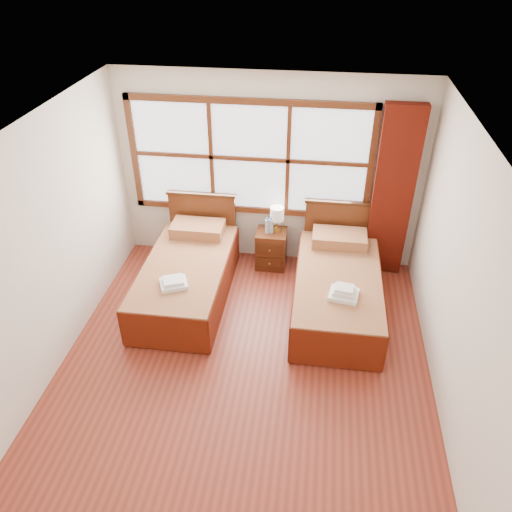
# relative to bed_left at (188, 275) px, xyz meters

# --- Properties ---
(floor) EXTENTS (4.50, 4.50, 0.00)m
(floor) POSITION_rel_bed_left_xyz_m (0.91, -1.20, -0.30)
(floor) COLOR maroon
(floor) RESTS_ON ground
(ceiling) EXTENTS (4.50, 4.50, 0.00)m
(ceiling) POSITION_rel_bed_left_xyz_m (0.91, -1.20, 2.30)
(ceiling) COLOR white
(ceiling) RESTS_ON wall_back
(wall_back) EXTENTS (4.00, 0.00, 4.00)m
(wall_back) POSITION_rel_bed_left_xyz_m (0.91, 1.05, 1.00)
(wall_back) COLOR silver
(wall_back) RESTS_ON floor
(wall_left) EXTENTS (0.00, 4.50, 4.50)m
(wall_left) POSITION_rel_bed_left_xyz_m (-1.09, -1.20, 1.00)
(wall_left) COLOR silver
(wall_left) RESTS_ON floor
(wall_right) EXTENTS (0.00, 4.50, 4.50)m
(wall_right) POSITION_rel_bed_left_xyz_m (2.91, -1.20, 1.00)
(wall_right) COLOR silver
(wall_right) RESTS_ON floor
(window) EXTENTS (3.16, 0.06, 1.56)m
(window) POSITION_rel_bed_left_xyz_m (0.66, 1.01, 1.20)
(window) COLOR white
(window) RESTS_ON wall_back
(curtain) EXTENTS (0.50, 0.16, 2.30)m
(curtain) POSITION_rel_bed_left_xyz_m (2.51, 0.91, 0.87)
(curtain) COLOR #581208
(curtain) RESTS_ON wall_back
(bed_left) EXTENTS (1.02, 2.04, 0.99)m
(bed_left) POSITION_rel_bed_left_xyz_m (0.00, 0.00, 0.00)
(bed_left) COLOR #3E200D
(bed_left) RESTS_ON floor
(bed_right) EXTENTS (1.03, 2.05, 1.00)m
(bed_right) POSITION_rel_bed_left_xyz_m (1.89, -0.00, 0.00)
(bed_right) COLOR #3E200D
(bed_right) RESTS_ON floor
(nightstand) EXTENTS (0.41, 0.41, 0.54)m
(nightstand) POSITION_rel_bed_left_xyz_m (0.98, 0.80, -0.03)
(nightstand) COLOR #552812
(nightstand) RESTS_ON floor
(towels_left) EXTENTS (0.38, 0.36, 0.09)m
(towels_left) POSITION_rel_bed_left_xyz_m (-0.01, -0.52, 0.27)
(towels_left) COLOR white
(towels_left) RESTS_ON bed_left
(towels_right) EXTENTS (0.36, 0.33, 0.14)m
(towels_right) POSITION_rel_bed_left_xyz_m (1.94, -0.46, 0.28)
(towels_right) COLOR white
(towels_right) RESTS_ON bed_right
(lamp) EXTENTS (0.18, 0.18, 0.36)m
(lamp) POSITION_rel_bed_left_xyz_m (1.05, 0.85, 0.49)
(lamp) COLOR gold
(lamp) RESTS_ON nightstand
(bottle_near) EXTENTS (0.06, 0.06, 0.23)m
(bottle_near) POSITION_rel_bed_left_xyz_m (0.93, 0.78, 0.34)
(bottle_near) COLOR #A3BED2
(bottle_near) RESTS_ON nightstand
(bottle_far) EXTENTS (0.06, 0.06, 0.23)m
(bottle_far) POSITION_rel_bed_left_xyz_m (0.98, 0.79, 0.34)
(bottle_far) COLOR #A3BED2
(bottle_far) RESTS_ON nightstand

